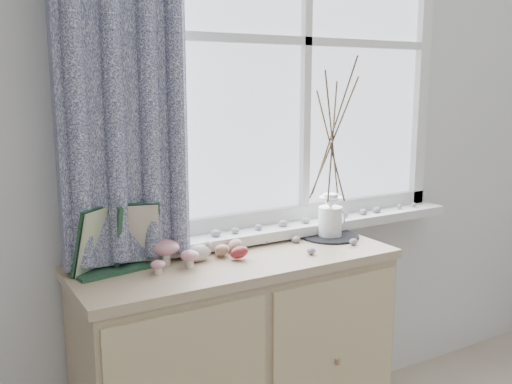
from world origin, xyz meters
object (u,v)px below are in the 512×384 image
botanical_book (119,239)px  twig_pitcher (332,134)px  sideboard (239,365)px  toadstool_cluster (170,252)px

botanical_book → twig_pitcher: twig_pitcher is taller
twig_pitcher → sideboard: bearing=164.9°
toadstool_cluster → twig_pitcher: bearing=2.2°
botanical_book → twig_pitcher: size_ratio=0.46×
toadstool_cluster → sideboard: bearing=-8.6°
botanical_book → sideboard: bearing=-16.5°
sideboard → botanical_book: botanical_book is taller
twig_pitcher → botanical_book: bearing=157.8°
sideboard → twig_pitcher: twig_pitcher is taller
toadstool_cluster → twig_pitcher: twig_pitcher is taller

